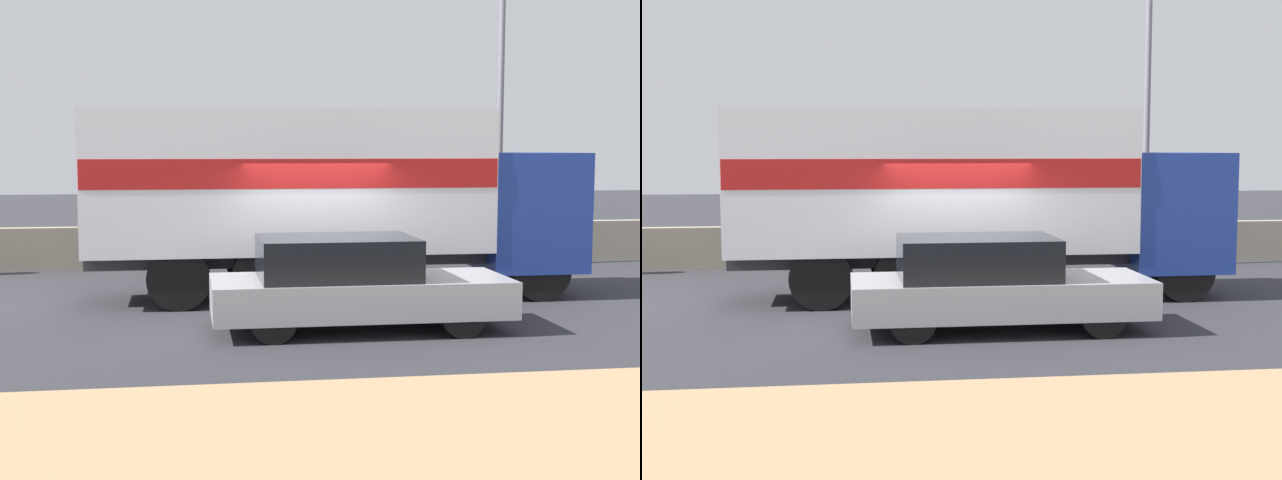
{
  "view_description": "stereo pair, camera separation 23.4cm",
  "coord_description": "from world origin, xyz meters",
  "views": [
    {
      "loc": [
        -2.2,
        -14.28,
        2.77
      ],
      "look_at": [
        0.01,
        0.34,
        1.23
      ],
      "focal_mm": 50.0,
      "sensor_mm": 36.0,
      "label": 1
    },
    {
      "loc": [
        -1.97,
        -14.31,
        2.77
      ],
      "look_at": [
        0.01,
        0.34,
        1.23
      ],
      "focal_mm": 50.0,
      "sensor_mm": 36.0,
      "label": 2
    }
  ],
  "objects": [
    {
      "name": "ground_plane",
      "position": [
        0.0,
        0.0,
        0.0
      ],
      "size": [
        80.0,
        80.0,
        0.0
      ],
      "primitive_type": "plane",
      "color": "#2D2D33"
    },
    {
      "name": "box_truck",
      "position": [
        0.29,
        1.88,
        2.0
      ],
      "size": [
        8.99,
        2.42,
        3.43
      ],
      "color": "navy",
      "rests_on": "ground_plane"
    },
    {
      "name": "street_lamp",
      "position": [
        5.02,
        5.6,
        4.32
      ],
      "size": [
        0.56,
        0.28,
        7.53
      ],
      "color": "slate",
      "rests_on": "ground_plane"
    },
    {
      "name": "dirt_shoulder_foreground",
      "position": [
        0.0,
        -6.71,
        0.02
      ],
      "size": [
        60.0,
        5.13,
        0.04
      ],
      "color": "tan",
      "rests_on": "ground_plane"
    },
    {
      "name": "stone_wall_backdrop",
      "position": [
        0.0,
        6.48,
        0.48
      ],
      "size": [
        60.0,
        0.35,
        0.96
      ],
      "color": "gray",
      "rests_on": "ground_plane"
    },
    {
      "name": "car_hatchback",
      "position": [
        0.26,
        -1.21,
        0.72
      ],
      "size": [
        4.48,
        1.73,
        1.43
      ],
      "color": "#9E9EA3",
      "rests_on": "ground_plane"
    }
  ]
}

